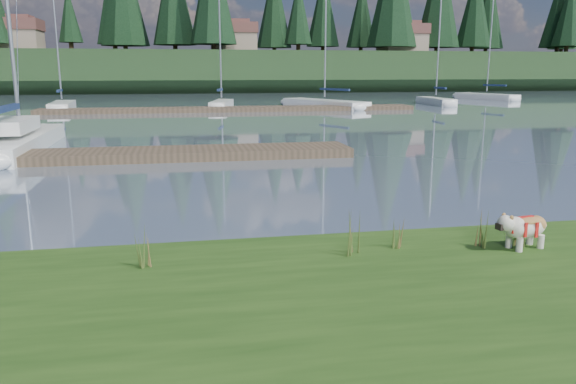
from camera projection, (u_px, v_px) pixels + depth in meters
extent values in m
plane|color=slate|center=(204.00, 112.00, 38.89)|extent=(200.00, 200.00, 0.00)
cube|color=black|center=(191.00, 72.00, 79.64)|extent=(200.00, 20.00, 5.00)
cylinder|color=silver|center=(519.00, 245.00, 7.82)|extent=(0.09, 0.09, 0.20)
cylinder|color=silver|center=(509.00, 241.00, 8.00)|extent=(0.09, 0.09, 0.20)
cylinder|color=silver|center=(541.00, 241.00, 7.97)|extent=(0.09, 0.09, 0.20)
cylinder|color=silver|center=(530.00, 238.00, 8.15)|extent=(0.09, 0.09, 0.20)
ellipsoid|color=silver|center=(527.00, 227.00, 7.94)|extent=(0.70, 0.45, 0.31)
ellipsoid|color=#AC7940|center=(527.00, 220.00, 7.92)|extent=(0.51, 0.39, 0.11)
ellipsoid|color=silver|center=(506.00, 223.00, 7.77)|extent=(0.27, 0.28, 0.23)
cube|color=black|center=(500.00, 227.00, 7.74)|extent=(0.09, 0.13, 0.09)
cube|color=white|center=(16.00, 144.00, 20.11)|extent=(2.08, 8.43, 0.70)
ellipsoid|color=white|center=(41.00, 132.00, 24.12)|extent=(1.88, 2.33, 0.70)
cube|color=#17274D|center=(2.00, 109.00, 18.65)|extent=(0.28, 3.82, 0.20)
cube|color=white|center=(10.00, 125.00, 19.50)|extent=(1.40, 3.08, 0.45)
cube|color=#4C3D2C|center=(105.00, 155.00, 17.97)|extent=(16.00, 2.00, 0.30)
cube|color=#4C3D2C|center=(232.00, 109.00, 39.22)|extent=(26.00, 2.20, 0.30)
cube|color=white|center=(62.00, 107.00, 40.63)|extent=(1.90, 6.20, 0.70)
ellipsoid|color=white|center=(67.00, 104.00, 43.50)|extent=(1.47, 1.77, 0.70)
cylinder|color=silver|center=(56.00, 30.00, 39.49)|extent=(0.12, 0.12, 9.53)
cube|color=#17274D|center=(60.00, 91.00, 39.59)|extent=(0.41, 2.43, 0.20)
cube|color=white|center=(222.00, 105.00, 42.46)|extent=(2.26, 5.46, 0.70)
ellipsoid|color=white|center=(226.00, 103.00, 45.06)|extent=(1.43, 1.66, 0.70)
cylinder|color=silver|center=(220.00, 40.00, 41.45)|extent=(0.12, 0.12, 8.37)
cube|color=#17274D|center=(220.00, 90.00, 41.50)|extent=(0.63, 2.11, 0.20)
cube|color=white|center=(325.00, 104.00, 43.39)|extent=(5.33, 8.31, 0.70)
ellipsoid|color=white|center=(292.00, 102.00, 46.66)|extent=(2.62, 2.83, 0.70)
cylinder|color=silver|center=(326.00, 10.00, 41.91)|extent=(0.12, 0.12, 12.79)
cube|color=#17274D|center=(334.00, 89.00, 42.25)|extent=(1.62, 3.06, 0.20)
cube|color=white|center=(436.00, 102.00, 46.64)|extent=(1.49, 5.66, 0.70)
ellipsoid|color=white|center=(423.00, 100.00, 49.36)|extent=(1.28, 1.58, 0.70)
cylinder|color=silver|center=(439.00, 41.00, 45.60)|extent=(0.12, 0.12, 8.67)
cube|color=#17274D|center=(440.00, 88.00, 45.65)|extent=(0.29, 2.24, 0.20)
cube|color=white|center=(486.00, 97.00, 54.89)|extent=(3.52, 7.05, 0.70)
ellipsoid|color=white|center=(460.00, 96.00, 57.88)|extent=(1.99, 2.24, 0.70)
cylinder|color=silver|center=(491.00, 37.00, 53.68)|extent=(0.12, 0.12, 10.29)
cube|color=#17274D|center=(495.00, 85.00, 53.83)|extent=(0.99, 2.68, 0.20)
cone|color=#475B23|center=(349.00, 232.00, 7.70)|extent=(0.03, 0.03, 0.61)
cone|color=brown|center=(359.00, 237.00, 7.66)|extent=(0.03, 0.03, 0.49)
cone|color=#475B23|center=(353.00, 229.00, 7.73)|extent=(0.03, 0.03, 0.67)
cone|color=brown|center=(360.00, 239.00, 7.71)|extent=(0.03, 0.03, 0.42)
cone|color=#475B23|center=(353.00, 236.00, 7.63)|extent=(0.03, 0.03, 0.55)
cone|color=#475B23|center=(395.00, 233.00, 7.97)|extent=(0.03, 0.03, 0.42)
cone|color=brown|center=(404.00, 237.00, 7.93)|extent=(0.03, 0.03, 0.33)
cone|color=#475B23|center=(398.00, 231.00, 8.01)|extent=(0.03, 0.03, 0.46)
cone|color=brown|center=(405.00, 238.00, 7.98)|extent=(0.03, 0.03, 0.29)
cone|color=#475B23|center=(398.00, 236.00, 7.90)|extent=(0.03, 0.03, 0.38)
cone|color=#475B23|center=(479.00, 229.00, 7.99)|extent=(0.03, 0.03, 0.52)
cone|color=brown|center=(488.00, 234.00, 7.96)|extent=(0.03, 0.03, 0.41)
cone|color=#475B23|center=(482.00, 227.00, 8.03)|extent=(0.03, 0.03, 0.57)
cone|color=brown|center=(489.00, 235.00, 8.01)|extent=(0.03, 0.03, 0.36)
cone|color=#475B23|center=(483.00, 233.00, 7.92)|extent=(0.03, 0.03, 0.47)
cone|color=#475B23|center=(138.00, 246.00, 7.19)|extent=(0.03, 0.03, 0.54)
cone|color=brown|center=(147.00, 252.00, 7.15)|extent=(0.03, 0.03, 0.43)
cone|color=#475B23|center=(143.00, 243.00, 7.22)|extent=(0.03, 0.03, 0.59)
cone|color=brown|center=(150.00, 253.00, 7.20)|extent=(0.03, 0.03, 0.38)
cone|color=#475B23|center=(140.00, 250.00, 7.12)|extent=(0.03, 0.03, 0.49)
cone|color=#475B23|center=(514.00, 234.00, 8.05)|extent=(0.03, 0.03, 0.35)
cone|color=brown|center=(523.00, 238.00, 8.01)|extent=(0.03, 0.03, 0.28)
cone|color=#475B23|center=(517.00, 232.00, 8.09)|extent=(0.03, 0.03, 0.38)
cone|color=brown|center=(524.00, 238.00, 8.06)|extent=(0.03, 0.03, 0.24)
cone|color=#475B23|center=(518.00, 237.00, 7.98)|extent=(0.03, 0.03, 0.31)
cube|color=#33281C|center=(290.00, 255.00, 8.54)|extent=(60.00, 0.50, 0.14)
cylinder|color=#382619|center=(115.00, 47.00, 76.14)|extent=(0.60, 0.60, 1.80)
cone|color=black|center=(112.00, 2.00, 74.89)|extent=(4.84, 4.84, 11.00)
cylinder|color=#382619|center=(214.00, 46.00, 72.74)|extent=(0.60, 0.60, 1.80)
cylinder|color=#382619|center=(298.00, 48.00, 78.76)|extent=(0.60, 0.60, 1.80)
cone|color=black|center=(298.00, 11.00, 77.71)|extent=(3.96, 3.96, 9.00)
cylinder|color=#382619|center=(391.00, 48.00, 79.21)|extent=(0.60, 0.60, 1.80)
cylinder|color=#382619|center=(472.00, 49.00, 84.63)|extent=(0.60, 0.60, 1.80)
cone|color=black|center=(475.00, 6.00, 83.29)|extent=(5.28, 5.28, 12.00)
cylinder|color=#382619|center=(566.00, 49.00, 83.16)|extent=(0.60, 0.60, 1.80)
cone|color=black|center=(570.00, 9.00, 81.96)|extent=(4.62, 4.62, 10.50)
cube|color=gray|center=(16.00, 42.00, 71.93)|extent=(6.00, 5.00, 2.80)
cube|color=brown|center=(14.00, 25.00, 71.48)|extent=(6.30, 5.30, 1.40)
cube|color=brown|center=(14.00, 18.00, 71.31)|extent=(4.20, 3.60, 0.70)
cube|color=gray|center=(234.00, 44.00, 77.98)|extent=(6.00, 5.00, 2.80)
cube|color=brown|center=(233.00, 28.00, 77.53)|extent=(6.30, 5.30, 1.40)
cube|color=brown|center=(233.00, 22.00, 77.36)|extent=(4.20, 3.60, 0.70)
cube|color=gray|center=(402.00, 45.00, 80.42)|extent=(6.00, 5.00, 2.80)
cube|color=brown|center=(403.00, 29.00, 79.98)|extent=(6.30, 5.30, 1.40)
cube|color=brown|center=(403.00, 24.00, 79.81)|extent=(4.20, 3.60, 0.70)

